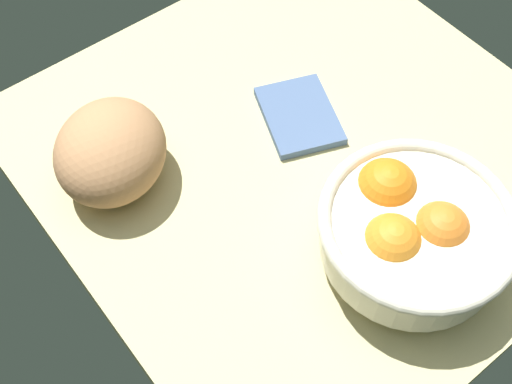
% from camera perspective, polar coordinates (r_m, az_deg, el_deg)
% --- Properties ---
extents(ground_plane, '(0.68, 0.65, 0.03)m').
position_cam_1_polar(ground_plane, '(0.89, 4.16, 2.96)').
color(ground_plane, '#CABE86').
extents(fruit_bowl, '(0.22, 0.22, 0.10)m').
position_cam_1_polar(fruit_bowl, '(0.76, 13.10, -3.18)').
color(fruit_bowl, silver).
rests_on(fruit_bowl, ground).
extents(bread_loaf, '(0.20, 0.20, 0.10)m').
position_cam_1_polar(bread_loaf, '(0.83, -12.27, 3.38)').
color(bread_loaf, tan).
rests_on(bread_loaf, ground).
extents(napkin_folded, '(0.15, 0.13, 0.01)m').
position_cam_1_polar(napkin_folded, '(0.90, 3.70, 6.50)').
color(napkin_folded, '#4E6792').
rests_on(napkin_folded, ground).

